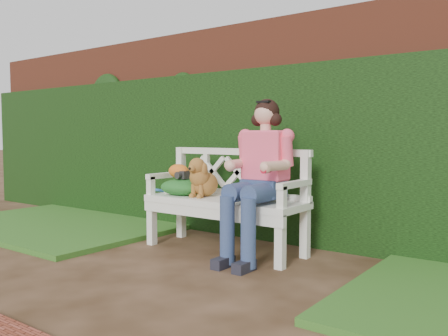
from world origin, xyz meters
The scene contains 11 objects.
ground centered at (0.00, 0.00, 0.00)m, with size 60.00×60.00×0.00m, color #301E0E.
brick_wall centered at (0.00, 1.90, 1.10)m, with size 10.00×0.30×2.20m, color brown.
ivy_hedge centered at (0.00, 1.68, 0.85)m, with size 10.00×0.18×1.70m, color #205015.
grass_left centered at (-2.40, 0.90, 0.03)m, with size 2.60×2.00×0.05m, color #305E20.
garden_bench centered at (-0.22, 1.03, 0.24)m, with size 1.58×0.60×0.48m, color white, non-canonical shape.
seated_woman centered at (0.20, 1.01, 0.65)m, with size 0.55×0.73×1.30m, color #D64D4F, non-canonical shape.
dog centered at (-0.43, 1.00, 0.66)m, with size 0.24×0.33×0.36m, color #B0582C, non-canonical shape.
tennis_racket centered at (-0.79, 1.03, 0.49)m, with size 0.59×0.25×0.03m, color white, non-canonical shape.
green_bag centered at (-0.68, 0.98, 0.56)m, with size 0.45×0.34×0.15m, color #3C8933, non-canonical shape.
camera_item centered at (-0.67, 0.99, 0.67)m, with size 0.11×0.08×0.07m, color #282828.
baseball_glove centered at (-0.74, 1.01, 0.70)m, with size 0.21×0.16×0.14m, color orange.
Camera 1 is at (2.29, -2.35, 1.04)m, focal length 38.00 mm.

